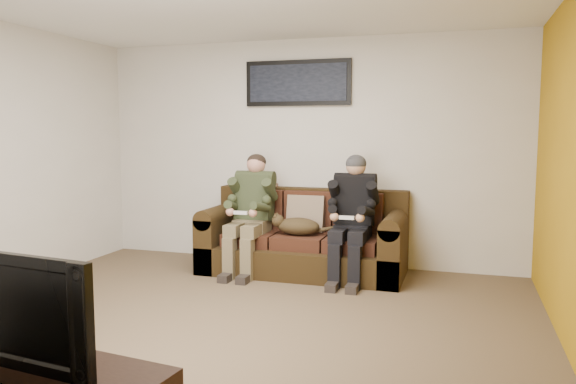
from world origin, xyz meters
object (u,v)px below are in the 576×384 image
(person_right, at_px, (353,210))
(framed_poster, at_px, (298,83))
(person_left, at_px, (251,206))
(television, at_px, (29,306))
(sofa, at_px, (305,241))
(cat, at_px, (297,226))

(person_right, distance_m, framed_poster, 1.67)
(person_left, relative_size, television, 1.36)
(person_right, bearing_deg, television, -103.74)
(person_left, distance_m, framed_poster, 1.53)
(sofa, distance_m, person_right, 0.71)
(person_right, xyz_separation_m, television, (-0.88, -3.60, -0.01))
(sofa, bearing_deg, framed_poster, 117.29)
(cat, bearing_deg, television, -94.45)
(person_left, height_order, cat, person_left)
(person_left, distance_m, cat, 0.56)
(cat, bearing_deg, person_right, 1.88)
(cat, distance_m, framed_poster, 1.68)
(person_left, bearing_deg, framed_poster, 57.45)
(sofa, bearing_deg, cat, -100.20)
(cat, height_order, television, television)
(sofa, relative_size, framed_poster, 1.75)
(sofa, bearing_deg, person_right, -17.97)
(sofa, distance_m, person_left, 0.71)
(television, bearing_deg, framed_poster, 95.25)
(person_right, distance_m, cat, 0.63)
(person_left, height_order, television, person_left)
(sofa, relative_size, person_left, 1.69)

